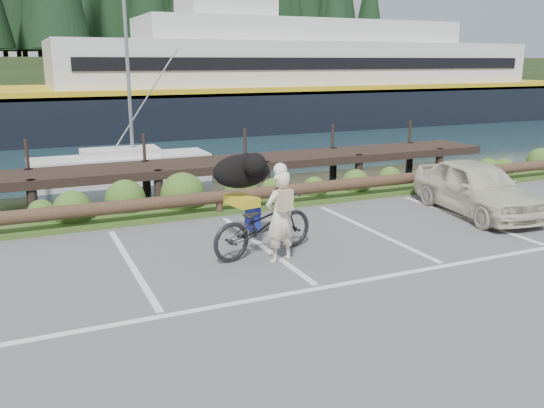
{
  "coord_description": "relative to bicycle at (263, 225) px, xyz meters",
  "views": [
    {
      "loc": [
        -4.29,
        -8.07,
        3.61
      ],
      "look_at": [
        -0.2,
        1.09,
        1.1
      ],
      "focal_mm": 38.0,
      "sensor_mm": 36.0,
      "label": 1
    }
  ],
  "objects": [
    {
      "name": "ground",
      "position": [
        0.16,
        -1.57,
        -0.58
      ],
      "size": [
        72.0,
        72.0,
        0.0
      ],
      "primitive_type": "plane",
      "color": "#515154"
    },
    {
      "name": "harbor_backdrop",
      "position": [
        0.55,
        76.95,
        -0.58
      ],
      "size": [
        170.0,
        160.0,
        30.0
      ],
      "color": "#162D36",
      "rests_on": "ground"
    },
    {
      "name": "vegetation_strip",
      "position": [
        0.16,
        3.73,
        -0.53
      ],
      "size": [
        34.0,
        1.6,
        0.1
      ],
      "primitive_type": "cube",
      "color": "#3D5B21",
      "rests_on": "ground"
    },
    {
      "name": "log_rail",
      "position": [
        0.16,
        3.03,
        -0.58
      ],
      "size": [
        32.0,
        0.3,
        0.6
      ],
      "primitive_type": null,
      "color": "#443021",
      "rests_on": "ground"
    },
    {
      "name": "bicycle",
      "position": [
        0.0,
        0.0,
        0.0
      ],
      "size": [
        2.34,
        1.26,
        1.17
      ],
      "primitive_type": "imported",
      "rotation": [
        0.0,
        0.0,
        1.8
      ],
      "color": "black",
      "rests_on": "ground"
    },
    {
      "name": "cyclist",
      "position": [
        0.12,
        -0.51,
        0.27
      ],
      "size": [
        0.7,
        0.54,
        1.7
      ],
      "primitive_type": "imported",
      "rotation": [
        0.0,
        0.0,
        3.37
      ],
      "color": "beige",
      "rests_on": "ground"
    },
    {
      "name": "dog",
      "position": [
        -0.16,
        0.7,
        0.92
      ],
      "size": [
        0.81,
        1.26,
        0.67
      ],
      "primitive_type": "ellipsoid",
      "rotation": [
        0.0,
        0.0,
        1.8
      ],
      "color": "black",
      "rests_on": "bicycle"
    },
    {
      "name": "parked_car",
      "position": [
        5.87,
        0.68,
        0.06
      ],
      "size": [
        2.0,
        3.95,
        1.29
      ],
      "primitive_type": "imported",
      "rotation": [
        0.0,
        0.0,
        -0.13
      ],
      "color": "beige",
      "rests_on": "ground"
    }
  ]
}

